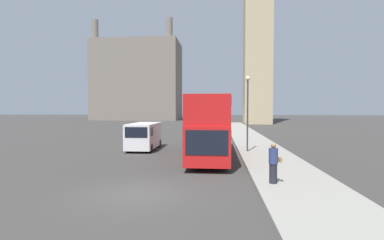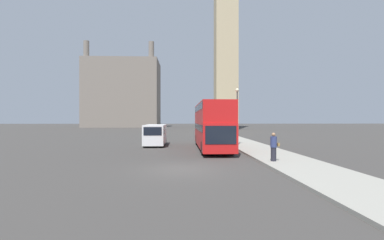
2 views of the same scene
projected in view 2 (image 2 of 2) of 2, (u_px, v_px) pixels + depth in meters
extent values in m
plane|color=#383533|center=(182.00, 169.00, 14.42)|extent=(300.00, 300.00, 0.00)
cube|color=gray|center=(303.00, 167.00, 14.69)|extent=(3.86, 120.00, 0.15)
cube|color=tan|center=(226.00, 36.00, 71.79)|extent=(6.00, 6.00, 52.31)
cube|color=slate|center=(123.00, 94.00, 93.33)|extent=(25.66, 15.34, 23.95)
cylinder|color=slate|center=(86.00, 49.00, 86.36)|extent=(1.84, 1.84, 5.27)
cylinder|color=slate|center=(151.00, 49.00, 87.19)|extent=(1.84, 1.84, 5.27)
cube|color=red|center=(212.00, 134.00, 24.00)|extent=(2.55, 11.39, 2.20)
cube|color=red|center=(212.00, 113.00, 24.00)|extent=(2.55, 11.16, 1.73)
cube|color=black|center=(212.00, 127.00, 24.00)|extent=(2.59, 10.94, 0.55)
cube|color=black|center=(212.00, 108.00, 23.99)|extent=(2.59, 10.71, 0.55)
cube|color=black|center=(221.00, 135.00, 18.29)|extent=(2.25, 0.03, 1.32)
cylinder|color=black|center=(206.00, 148.00, 19.98)|extent=(0.71, 1.11, 1.11)
cylinder|color=black|center=(229.00, 148.00, 20.05)|extent=(0.71, 1.11, 1.11)
cylinder|color=black|center=(199.00, 140.00, 27.95)|extent=(0.71, 1.11, 1.11)
cylinder|color=black|center=(216.00, 140.00, 28.02)|extent=(0.71, 1.11, 1.11)
cube|color=white|center=(155.00, 134.00, 27.26)|extent=(2.06, 5.11, 2.02)
cube|color=black|center=(153.00, 131.00, 24.70)|extent=(1.75, 0.02, 0.81)
cube|color=black|center=(154.00, 131.00, 25.60)|extent=(2.09, 0.92, 0.65)
cylinder|color=black|center=(146.00, 144.00, 25.50)|extent=(0.51, 0.69, 0.69)
cylinder|color=black|center=(161.00, 144.00, 25.56)|extent=(0.51, 0.69, 0.69)
cylinder|color=black|center=(150.00, 141.00, 28.97)|extent=(0.51, 0.69, 0.69)
cylinder|color=black|center=(164.00, 141.00, 29.03)|extent=(0.51, 0.69, 0.69)
cylinder|color=#23232D|center=(274.00, 154.00, 16.23)|extent=(0.34, 0.34, 0.87)
cylinder|color=navy|center=(274.00, 142.00, 16.22)|extent=(0.40, 0.40, 0.69)
sphere|color=#9E704C|center=(274.00, 135.00, 16.22)|extent=(0.24, 0.24, 0.24)
cube|color=olive|center=(278.00, 145.00, 16.24)|extent=(0.12, 0.24, 0.20)
cylinder|color=#38383D|center=(237.00, 119.00, 26.18)|extent=(0.12, 0.12, 5.45)
sphere|color=beige|center=(237.00, 90.00, 26.18)|extent=(0.36, 0.36, 0.36)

